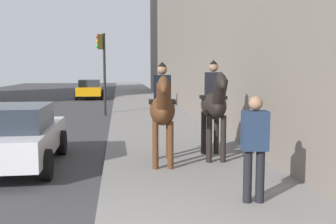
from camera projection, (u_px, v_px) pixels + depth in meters
The scene contains 6 objects.
mounted_horse_near at pixel (162, 108), 8.49m from camera, with size 2.15×0.69×2.28m.
mounted_horse_far at pixel (214, 104), 9.07m from camera, with size 2.15×0.67×2.33m.
pedestrian_greeting at pixel (255, 142), 6.08m from camera, with size 0.30×0.43×1.70m.
car_near_lane at pixel (16, 135), 8.74m from camera, with size 3.91×1.94×1.44m.
car_mid_lane at pixel (90, 89), 29.21m from camera, with size 4.23×2.03×1.44m.
traffic_light_near_curb at pixel (102, 61), 18.43m from camera, with size 0.20×0.44×3.92m.
Camera 1 is at (-3.48, -0.36, 2.24)m, focal length 41.37 mm.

